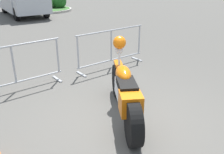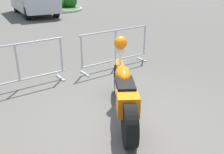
# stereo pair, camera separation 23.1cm
# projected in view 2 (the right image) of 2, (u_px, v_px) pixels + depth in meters

# --- Properties ---
(ground_plane) EXTENTS (120.00, 120.00, 0.00)m
(ground_plane) POSITION_uv_depth(u_px,v_px,m) (120.00, 121.00, 4.56)
(ground_plane) COLOR #54514C
(motorcycle) EXTENTS (1.33, 2.18, 1.35)m
(motorcycle) POSITION_uv_depth(u_px,v_px,m) (124.00, 91.00, 4.54)
(motorcycle) COLOR black
(motorcycle) RESTS_ON ground
(crowd_barrier_near) EXTENTS (2.24, 0.52, 1.07)m
(crowd_barrier_near) POSITION_uv_depth(u_px,v_px,m) (18.00, 66.00, 5.63)
(crowd_barrier_near) COLOR #9EA0A5
(crowd_barrier_near) RESTS_ON ground
(crowd_barrier_far) EXTENTS (2.24, 0.52, 1.07)m
(crowd_barrier_far) POSITION_uv_depth(u_px,v_px,m) (116.00, 48.00, 6.95)
(crowd_barrier_far) COLOR #9EA0A5
(crowd_barrier_far) RESTS_ON ground
(planter_island) EXTENTS (3.25, 3.25, 1.15)m
(planter_island) POSITION_uv_depth(u_px,v_px,m) (61.00, 4.00, 17.75)
(planter_island) COLOR #ADA89E
(planter_island) RESTS_ON ground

